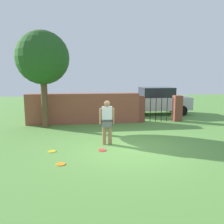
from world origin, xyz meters
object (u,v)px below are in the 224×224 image
tree (43,58)px  person (107,120)px  frisbee_yellow (52,151)px  frisbee_red (102,150)px  frisbee_orange (61,164)px  car (156,101)px

tree → person: size_ratio=2.80×
tree → frisbee_yellow: size_ratio=16.78×
tree → frisbee_red: tree is taller
frisbee_orange → frisbee_yellow: 1.22m
frisbee_orange → tree: bearing=103.4°
tree → frisbee_yellow: bearing=-78.3°
person → frisbee_yellow: (-1.91, -0.59, -0.89)m
tree → frisbee_red: bearing=-57.3°
person → frisbee_orange: 2.48m
tree → car: bearing=24.7°
car → frisbee_orange: car is taller
frisbee_orange → frisbee_red: bearing=39.8°
car → frisbee_yellow: 8.83m
tree → frisbee_yellow: tree is taller
person → frisbee_red: (-0.23, -0.68, -0.89)m
car → frisbee_orange: 9.52m
frisbee_red → car: bearing=59.2°
frisbee_orange → frisbee_red: (1.28, 1.07, 0.00)m
tree → frisbee_orange: bearing=-76.6°
car → frisbee_yellow: size_ratio=15.70×
person → car: size_ratio=0.38×
tree → frisbee_orange: size_ratio=16.78×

